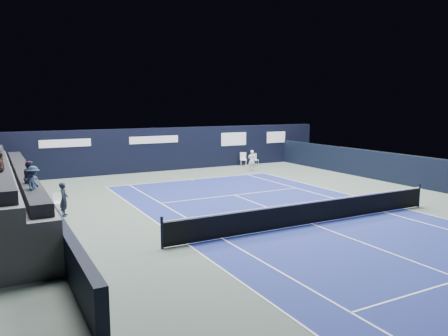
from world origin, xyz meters
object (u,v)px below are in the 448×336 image
object	(u,v)px
folding_chair_back_a	(243,157)
folding_chair_back_b	(255,159)
line_judge_chair	(57,201)
tennis_net	(312,212)
tennis_player	(252,160)

from	to	relation	value
folding_chair_back_a	folding_chair_back_b	xyz separation A→B (m)	(0.93, -0.23, -0.17)
folding_chair_back_b	line_judge_chair	xyz separation A→B (m)	(-15.79, -8.28, -0.07)
folding_chair_back_b	tennis_net	size ratio (longest dim) A/B	0.07
folding_chair_back_a	tennis_player	bearing A→B (deg)	-85.91
folding_chair_back_b	tennis_player	bearing A→B (deg)	-127.00
folding_chair_back_a	tennis_net	distance (m)	16.86
folding_chair_back_a	tennis_player	distance (m)	2.49
folding_chair_back_a	folding_chair_back_b	size ratio (longest dim) A/B	1.13
folding_chair_back_a	tennis_player	xyz separation A→B (m)	(-0.70, -2.39, 0.04)
folding_chair_back_a	line_judge_chair	xyz separation A→B (m)	(-14.85, -8.52, -0.24)
tennis_net	tennis_player	distance (m)	14.38
tennis_net	folding_chair_back_b	bearing A→B (deg)	65.60
folding_chair_back_b	tennis_player	distance (m)	2.71
folding_chair_back_b	tennis_player	world-z (taller)	tennis_player
tennis_net	tennis_player	world-z (taller)	tennis_player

